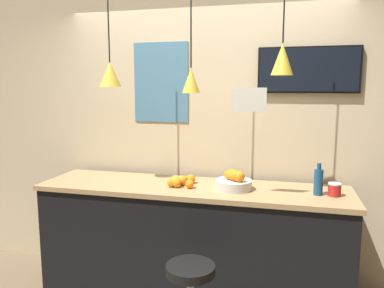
{
  "coord_description": "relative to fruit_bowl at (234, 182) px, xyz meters",
  "views": [
    {
      "loc": [
        0.74,
        -2.34,
        1.8
      ],
      "look_at": [
        0.0,
        0.57,
        1.35
      ],
      "focal_mm": 35.0,
      "sensor_mm": 36.0,
      "label": 1
    }
  ],
  "objects": [
    {
      "name": "hanging_menu_board",
      "position": [
        0.13,
        -0.22,
        0.66
      ],
      "size": [
        0.24,
        0.01,
        0.17
      ],
      "color": "silver"
    },
    {
      "name": "pendant_lamp_left",
      "position": [
        -1.04,
        -0.01,
        0.86
      ],
      "size": [
        0.18,
        0.18,
        1.0
      ],
      "color": "black"
    },
    {
      "name": "service_counter",
      "position": [
        -0.35,
        0.02,
        -0.56
      ],
      "size": [
        2.56,
        0.65,
        1.0
      ],
      "color": "black",
      "rests_on": "ground_plane"
    },
    {
      "name": "pendant_lamp_middle",
      "position": [
        -0.35,
        -0.01,
        0.81
      ],
      "size": [
        0.14,
        0.14,
        1.04
      ],
      "color": "black"
    },
    {
      "name": "pendant_lamp_right",
      "position": [
        0.34,
        -0.01,
        0.95
      ],
      "size": [
        0.16,
        0.16,
        0.91
      ],
      "color": "black"
    },
    {
      "name": "fruit_bowl",
      "position": [
        0.0,
        0.0,
        0.0
      ],
      "size": [
        0.29,
        0.29,
        0.16
      ],
      "color": "beige",
      "rests_on": "service_counter"
    },
    {
      "name": "juice_bottle",
      "position": [
        0.64,
        0.0,
        0.04
      ],
      "size": [
        0.07,
        0.07,
        0.24
      ],
      "color": "navy",
      "rests_on": "service_counter"
    },
    {
      "name": "back_wall",
      "position": [
        -0.35,
        0.46,
        0.39
      ],
      "size": [
        8.0,
        0.06,
        2.9
      ],
      "color": "beige",
      "rests_on": "ground_plane"
    },
    {
      "name": "wall_poster",
      "position": [
        -0.74,
        0.42,
        0.79
      ],
      "size": [
        0.52,
        0.01,
        0.73
      ],
      "color": "teal"
    },
    {
      "name": "spread_jar",
      "position": [
        0.76,
        0.0,
        -0.01
      ],
      "size": [
        0.1,
        0.1,
        0.1
      ],
      "color": "red",
      "rests_on": "service_counter"
    },
    {
      "name": "orange_pile",
      "position": [
        -0.45,
        -0.0,
        -0.02
      ],
      "size": [
        0.23,
        0.23,
        0.08
      ],
      "color": "orange",
      "rests_on": "service_counter"
    },
    {
      "name": "mounted_tv",
      "position": [
        0.55,
        0.41,
        0.89
      ],
      "size": [
        0.82,
        0.04,
        0.38
      ],
      "color": "black"
    }
  ]
}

